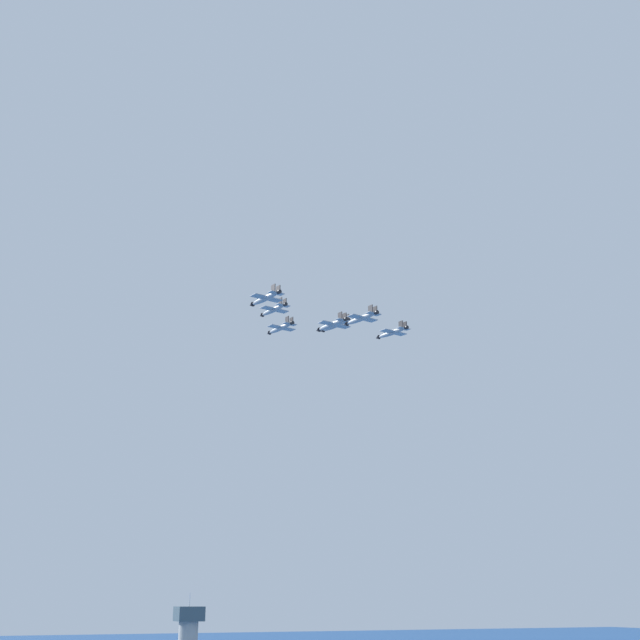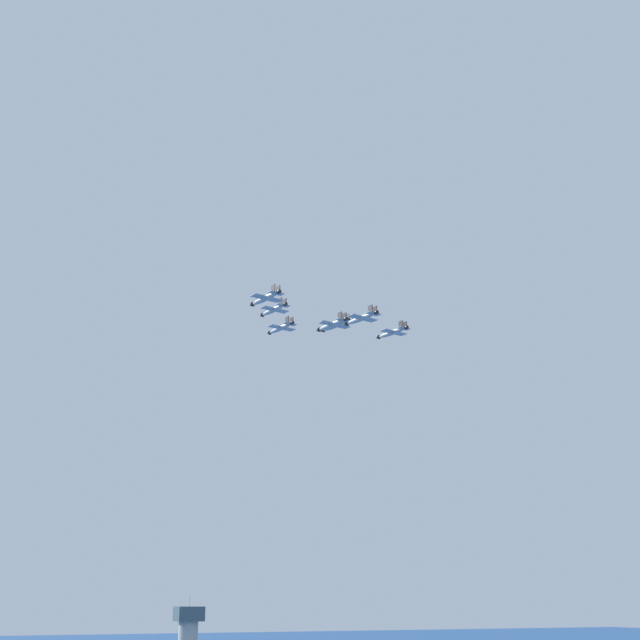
{
  "view_description": "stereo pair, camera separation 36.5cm",
  "coord_description": "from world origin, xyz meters",
  "px_view_note": "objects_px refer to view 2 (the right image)",
  "views": [
    {
      "loc": [
        -216.07,
        98.01,
        28.96
      ],
      "look_at": [
        2.06,
        5.41,
        105.08
      ],
      "focal_mm": 48.94,
      "sensor_mm": 36.0,
      "label": 1
    },
    {
      "loc": [
        -216.22,
        97.67,
        28.96
      ],
      "look_at": [
        2.06,
        5.41,
        105.08
      ],
      "focal_mm": 48.94,
      "sensor_mm": 36.0,
      "label": 2
    }
  ],
  "objects_px": {
    "jet_left_wingman": "(273,310)",
    "jet_left_outer": "(265,298)",
    "jet_trailing": "(361,318)",
    "jet_slot_rear": "(332,324)",
    "jet_right_wingman": "(335,325)",
    "jet_lead": "(280,328)",
    "jet_right_outer": "(392,332)"
  },
  "relations": [
    {
      "from": "jet_left_wingman",
      "to": "jet_left_outer",
      "type": "distance_m",
      "value": 17.32
    },
    {
      "from": "jet_left_outer",
      "to": "jet_trailing",
      "type": "relative_size",
      "value": 1.03
    },
    {
      "from": "jet_left_wingman",
      "to": "jet_slot_rear",
      "type": "bearing_deg",
      "value": -139.61
    },
    {
      "from": "jet_left_wingman",
      "to": "jet_trailing",
      "type": "bearing_deg",
      "value": -156.95
    },
    {
      "from": "jet_right_wingman",
      "to": "jet_trailing",
      "type": "bearing_deg",
      "value": 157.4
    },
    {
      "from": "jet_lead",
      "to": "jet_slot_rear",
      "type": "relative_size",
      "value": 1.01
    },
    {
      "from": "jet_right_outer",
      "to": "jet_trailing",
      "type": "relative_size",
      "value": 0.99
    },
    {
      "from": "jet_lead",
      "to": "jet_trailing",
      "type": "bearing_deg",
      "value": -179.65
    },
    {
      "from": "jet_lead",
      "to": "jet_left_wingman",
      "type": "height_order",
      "value": "jet_left_wingman"
    },
    {
      "from": "jet_slot_rear",
      "to": "jet_trailing",
      "type": "relative_size",
      "value": 1.0
    },
    {
      "from": "jet_lead",
      "to": "jet_slot_rear",
      "type": "bearing_deg",
      "value": -179.65
    },
    {
      "from": "jet_trailing",
      "to": "jet_slot_rear",
      "type": "bearing_deg",
      "value": -0.89
    },
    {
      "from": "jet_lead",
      "to": "jet_slot_rear",
      "type": "xyz_separation_m",
      "value": [
        -25.44,
        -5.94,
        -5.55
      ]
    },
    {
      "from": "jet_slot_rear",
      "to": "jet_trailing",
      "type": "xyz_separation_m",
      "value": [
        -12.72,
        -2.97,
        -1.57
      ]
    },
    {
      "from": "jet_left_wingman",
      "to": "jet_right_outer",
      "type": "height_order",
      "value": "jet_left_wingman"
    },
    {
      "from": "jet_left_wingman",
      "to": "jet_slot_rear",
      "type": "distance_m",
      "value": 18.07
    },
    {
      "from": "jet_trailing",
      "to": "jet_right_wingman",
      "type": "bearing_deg",
      "value": -23.91
    },
    {
      "from": "jet_left_wingman",
      "to": "jet_left_outer",
      "type": "height_order",
      "value": "jet_left_wingman"
    },
    {
      "from": "jet_right_outer",
      "to": "jet_trailing",
      "type": "bearing_deg",
      "value": 119.63
    },
    {
      "from": "jet_lead",
      "to": "jet_right_outer",
      "type": "xyz_separation_m",
      "value": [
        -20.39,
        -27.56,
        -3.87
      ]
    },
    {
      "from": "jet_left_outer",
      "to": "jet_right_outer",
      "type": "xyz_separation_m",
      "value": [
        10.1,
        -43.24,
        -1.56
      ]
    },
    {
      "from": "jet_left_wingman",
      "to": "jet_left_outer",
      "type": "relative_size",
      "value": 0.95
    },
    {
      "from": "jet_right_wingman",
      "to": "jet_slot_rear",
      "type": "xyz_separation_m",
      "value": [
        -15.24,
        7.84,
        -5.14
      ]
    },
    {
      "from": "jet_left_wingman",
      "to": "jet_left_outer",
      "type": "bearing_deg",
      "value": 139.66
    },
    {
      "from": "jet_slot_rear",
      "to": "jet_left_outer",
      "type": "bearing_deg",
      "value": 89.87
    },
    {
      "from": "jet_left_outer",
      "to": "jet_right_outer",
      "type": "distance_m",
      "value": 44.44
    },
    {
      "from": "jet_left_outer",
      "to": "jet_lead",
      "type": "bearing_deg",
      "value": -41.25
    },
    {
      "from": "jet_left_outer",
      "to": "jet_right_outer",
      "type": "relative_size",
      "value": 1.04
    },
    {
      "from": "jet_right_wingman",
      "to": "jet_left_outer",
      "type": "distance_m",
      "value": 35.83
    },
    {
      "from": "jet_left_wingman",
      "to": "jet_left_outer",
      "type": "xyz_separation_m",
      "value": [
        -15.24,
        7.84,
        -2.47
      ]
    },
    {
      "from": "jet_slot_rear",
      "to": "jet_trailing",
      "type": "distance_m",
      "value": 13.16
    },
    {
      "from": "jet_lead",
      "to": "jet_left_outer",
      "type": "distance_m",
      "value": 34.36
    }
  ]
}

